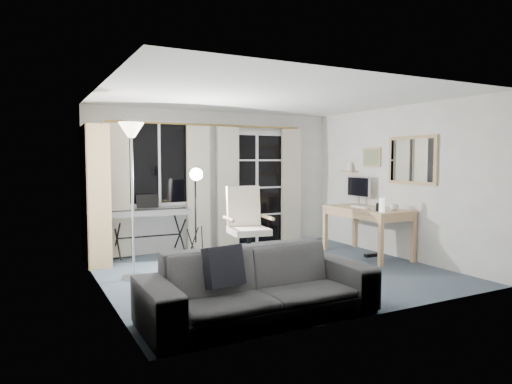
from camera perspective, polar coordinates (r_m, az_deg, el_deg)
floor at (r=6.43m, az=2.21°, el=-10.05°), size 4.50×4.00×0.02m
window at (r=7.67m, az=-12.06°, el=3.53°), size 1.20×0.08×1.40m
french_door at (r=8.34m, az=-0.01°, el=0.39°), size 1.32×0.09×2.11m
curtains at (r=7.88m, az=-5.43°, el=0.66°), size 3.60×0.07×2.13m
bookshelf at (r=7.23m, az=-19.73°, el=-0.77°), size 0.36×0.97×2.06m
torchiere_lamp at (r=6.11m, az=-15.27°, el=4.67°), size 0.39×0.39×2.03m
keyboard_piano at (r=7.38m, az=-13.22°, el=-2.63°), size 1.30×0.65×0.94m
studio_light at (r=6.72m, az=-7.56°, el=0.83°), size 0.31×0.32×1.48m
office_chair at (r=6.54m, az=-1.28°, el=-3.52°), size 0.81×0.81×1.18m
desk at (r=7.59m, az=13.71°, el=-2.66°), size 0.75×1.47×0.78m
monitor at (r=8.02m, az=12.69°, el=0.52°), size 0.19×0.56×0.49m
desk_clutter at (r=7.38m, az=14.50°, el=-3.43°), size 0.47×0.89×0.99m
mug at (r=7.27m, az=16.92°, el=-1.73°), size 0.13×0.10×0.13m
wall_mirror at (r=7.34m, az=18.92°, el=3.78°), size 0.04×0.94×0.74m
framed_print at (r=7.99m, az=14.28°, el=4.23°), size 0.03×0.42×0.32m
wall_shelf at (r=8.33m, az=11.61°, el=2.93°), size 0.16×0.30×0.18m
sofa at (r=4.51m, az=0.42°, el=-10.09°), size 2.31×0.69×0.90m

